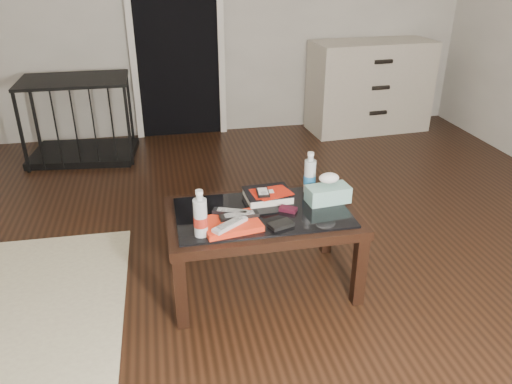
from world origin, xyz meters
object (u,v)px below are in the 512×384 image
coffee_table (262,222)px  textbook (268,195)px  tissue_box (328,194)px  dresser (369,87)px  water_bottle_left (200,213)px  water_bottle_right (310,172)px  pet_crate (82,132)px

coffee_table → textbook: 0.18m
textbook → tissue_box: size_ratio=1.09×
dresser → water_bottle_left: 3.29m
coffee_table → water_bottle_right: 0.41m
water_bottle_right → coffee_table: bearing=-149.4°
water_bottle_left → tissue_box: bearing=17.1°
coffee_table → water_bottle_left: (-0.34, -0.17, 0.18)m
coffee_table → dresser: dresser is taller
coffee_table → dresser: size_ratio=0.81×
pet_crate → tissue_box: bearing=-47.9°
pet_crate → water_bottle_left: size_ratio=4.05×
coffee_table → textbook: textbook is taller
dresser → pet_crate: 2.84m
coffee_table → water_bottle_right: size_ratio=4.20×
coffee_table → dresser: bearing=56.1°
dresser → water_bottle_right: size_ratio=5.17×
dresser → textbook: 2.80m
pet_crate → water_bottle_right: size_ratio=4.05×
pet_crate → textbook: size_ratio=3.85×
textbook → water_bottle_right: (0.25, 0.04, 0.10)m
tissue_box → water_bottle_right: bearing=108.3°
coffee_table → textbook: (0.06, 0.14, 0.09)m
water_bottle_right → water_bottle_left: bearing=-151.1°
coffee_table → water_bottle_right: water_bottle_right is taller
water_bottle_left → tissue_box: water_bottle_left is taller
dresser → pet_crate: dresser is taller
tissue_box → textbook: bearing=157.3°
dresser → water_bottle_left: bearing=-131.0°
textbook → water_bottle_left: size_ratio=1.05×
textbook → pet_crate: bearing=117.9°
dresser → pet_crate: size_ratio=1.28×
dresser → textbook: bearing=-128.3°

